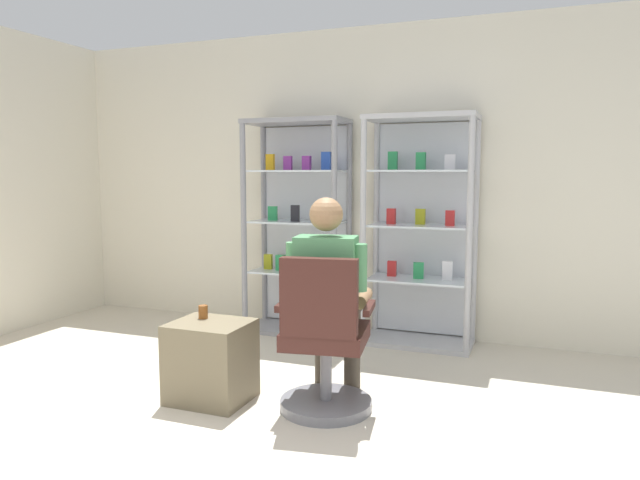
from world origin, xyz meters
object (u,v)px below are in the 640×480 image
(display_cabinet_left, at_px, (300,226))
(display_cabinet_right, at_px, (421,230))
(tea_glass, at_px, (203,312))
(seated_shopkeeper, at_px, (330,291))
(storage_crate, at_px, (211,361))
(office_chair, at_px, (324,349))

(display_cabinet_left, relative_size, display_cabinet_right, 1.00)
(display_cabinet_right, bearing_deg, tea_glass, -122.47)
(seated_shopkeeper, distance_m, storage_crate, 0.88)
(office_chair, bearing_deg, storage_crate, -174.51)
(display_cabinet_left, xyz_separation_m, office_chair, (0.87, -1.67, -0.57))
(office_chair, bearing_deg, display_cabinet_left, 117.37)
(display_cabinet_left, bearing_deg, display_cabinet_right, 0.07)
(display_cabinet_left, relative_size, tea_glass, 22.41)
(storage_crate, bearing_deg, display_cabinet_left, 94.24)
(storage_crate, bearing_deg, seated_shopkeeper, 18.08)
(seated_shopkeeper, distance_m, tea_glass, 0.84)
(display_cabinet_right, distance_m, seated_shopkeeper, 1.56)
(office_chair, xyz_separation_m, storage_crate, (-0.74, -0.07, -0.14))
(display_cabinet_left, height_order, tea_glass, display_cabinet_left)
(seated_shopkeeper, bearing_deg, tea_glass, -168.81)
(display_cabinet_right, bearing_deg, storage_crate, -119.04)
(storage_crate, bearing_deg, office_chair, 5.49)
(office_chair, relative_size, tea_glass, 11.32)
(display_cabinet_right, xyz_separation_m, office_chair, (-0.23, -1.67, -0.57))
(display_cabinet_left, height_order, storage_crate, display_cabinet_left)
(display_cabinet_right, relative_size, tea_glass, 22.41)
(display_cabinet_right, xyz_separation_m, seated_shopkeeper, (-0.26, -1.51, -0.25))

